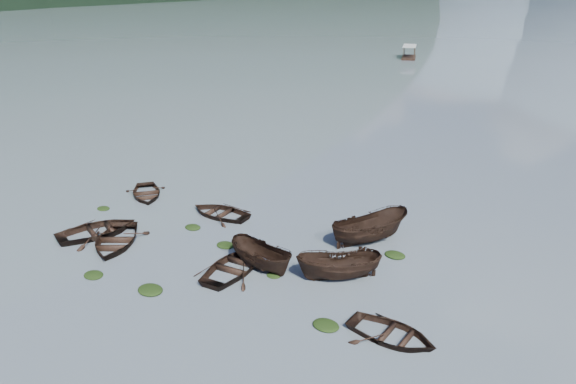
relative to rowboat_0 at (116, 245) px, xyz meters
The scene contains 19 objects.
ground_plane 6.98m from the rowboat_0, 31.15° to the right, with size 2400.00×2400.00×0.00m, color slate.
rowboat_0 is the anchor object (origin of this frame).
rowboat_1 1.93m from the rowboat_0, behind, with size 3.30×4.62×0.96m, color black.
rowboat_2 8.86m from the rowboat_0, 19.57° to the left, with size 1.59×4.24×1.64m, color black.
rowboat_3 7.65m from the rowboat_0, 13.91° to the left, with size 3.17×4.44×0.92m, color black.
rowboat_4 16.68m from the rowboat_0, ahead, with size 2.80×3.92×0.81m, color black.
rowboat_5 12.97m from the rowboat_0, 19.80° to the left, with size 1.66×4.41×1.71m, color black.
rowboat_6 7.41m from the rowboat_0, 126.89° to the left, with size 2.86×4.00×0.83m, color black.
rowboat_7 6.88m from the rowboat_0, 73.86° to the left, with size 2.90×4.07×0.84m, color black.
rowboat_8 14.49m from the rowboat_0, 38.69° to the left, with size 1.89×5.02×1.94m, color black.
weed_clump_0 3.53m from the rowboat_0, 54.87° to the right, with size 1.09×0.90×0.24m, color black.
weed_clump_1 4.61m from the rowboat_0, 65.64° to the left, with size 1.04×0.83×0.23m, color black.
weed_clump_2 5.90m from the rowboat_0, 21.03° to the right, with size 1.35×1.08×0.29m, color black.
weed_clump_3 9.74m from the rowboat_0, 15.82° to the left, with size 0.77×0.65×0.17m, color black.
weed_clump_4 13.93m from the rowboat_0, ahead, with size 1.24×0.98×0.26m, color black.
weed_clump_5 5.63m from the rowboat_0, 150.80° to the left, with size 0.92×0.74×0.19m, color black.
weed_clump_6 6.28m from the rowboat_0, 35.57° to the left, with size 1.08×0.90×0.23m, color black.
weed_clump_7 15.72m from the rowboat_0, 31.96° to the left, with size 1.17×0.94×0.26m, color black.
pontoon_left 79.88m from the rowboat_0, 103.82° to the left, with size 2.33×5.60×2.15m, color black, non-canonical shape.
Camera 1 is at (19.06, -13.32, 14.48)m, focal length 35.00 mm.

